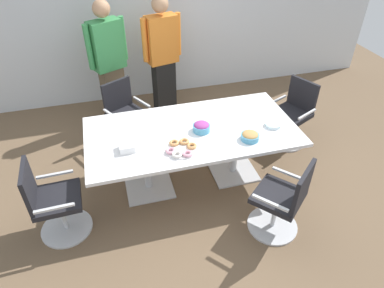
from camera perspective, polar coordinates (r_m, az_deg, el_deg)
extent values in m
cube|color=brown|center=(4.38, 0.00, -5.80)|extent=(10.00, 10.00, 0.01)
cube|color=silver|center=(5.78, -6.79, 21.03)|extent=(8.00, 0.10, 2.80)
cube|color=white|center=(3.92, 0.00, 2.10)|extent=(2.40, 1.20, 0.04)
cube|color=silver|center=(4.30, -7.14, -6.91)|extent=(0.56, 0.56, 0.02)
cylinder|color=silver|center=(4.06, -7.52, -3.28)|extent=(0.09, 0.09, 0.69)
cube|color=silver|center=(4.51, 6.77, -4.33)|extent=(0.56, 0.56, 0.02)
cylinder|color=silver|center=(4.28, 7.11, -0.75)|extent=(0.09, 0.09, 0.69)
cylinder|color=silver|center=(4.06, -20.07, -12.97)|extent=(0.56, 0.56, 0.02)
cylinder|color=silver|center=(3.90, -20.73, -10.92)|extent=(0.05, 0.05, 0.41)
cube|color=black|center=(3.74, -21.51, -8.51)|extent=(0.47, 0.47, 0.06)
cube|color=black|center=(3.62, -25.61, -6.33)|extent=(0.05, 0.44, 0.42)
cube|color=silver|center=(3.85, -21.89, -4.72)|extent=(0.37, 0.04, 0.02)
cube|color=silver|center=(3.48, -21.96, -9.90)|extent=(0.37, 0.04, 0.02)
cylinder|color=silver|center=(3.94, 13.18, -13.02)|extent=(0.76, 0.76, 0.02)
cylinder|color=silver|center=(3.79, 13.64, -10.92)|extent=(0.05, 0.05, 0.41)
cube|color=black|center=(3.62, 14.17, -8.44)|extent=(0.65, 0.65, 0.06)
cube|color=black|center=(3.42, 18.00, -6.89)|extent=(0.36, 0.31, 0.42)
cube|color=silver|center=(3.37, 12.87, -9.54)|extent=(0.26, 0.30, 0.02)
cube|color=silver|center=(3.72, 15.88, -4.83)|extent=(0.26, 0.30, 0.02)
cylinder|color=silver|center=(5.17, 15.22, 0.58)|extent=(0.72, 0.72, 0.02)
cylinder|color=silver|center=(5.05, 15.61, 2.55)|extent=(0.05, 0.05, 0.41)
cube|color=black|center=(4.92, 16.05, 4.78)|extent=(0.61, 0.61, 0.06)
cube|color=black|center=(4.97, 17.96, 7.91)|extent=(0.22, 0.41, 0.42)
cube|color=silver|center=(4.76, 18.63, 4.73)|extent=(0.35, 0.18, 0.02)
cube|color=silver|center=(4.98, 14.04, 7.14)|extent=(0.35, 0.18, 0.02)
cylinder|color=silver|center=(5.03, -10.03, 0.35)|extent=(0.73, 0.73, 0.02)
cylinder|color=silver|center=(4.91, -10.29, 2.36)|extent=(0.05, 0.05, 0.41)
cube|color=black|center=(4.78, -10.60, 4.65)|extent=(0.62, 0.62, 0.06)
cube|color=black|center=(4.82, -12.37, 8.00)|extent=(0.40, 0.24, 0.42)
cube|color=silver|center=(4.84, -8.39, 6.96)|extent=(0.20, 0.34, 0.02)
cube|color=silver|center=(4.62, -13.23, 4.73)|extent=(0.20, 0.34, 0.02)
cube|color=brown|center=(5.40, -12.79, 8.01)|extent=(0.37, 0.32, 0.87)
cube|color=#388C4C|center=(5.08, -14.01, 15.67)|extent=(0.49, 0.39, 0.69)
sphere|color=tan|center=(4.93, -14.90, 20.96)|extent=(0.23, 0.23, 0.23)
cylinder|color=#388C4C|center=(5.18, -11.42, 16.87)|extent=(0.11, 0.11, 0.62)
cylinder|color=#388C4C|center=(4.96, -16.80, 15.13)|extent=(0.11, 0.11, 0.62)
cube|color=black|center=(5.48, -4.61, 9.32)|extent=(0.36, 0.27, 0.86)
cube|color=orange|center=(5.17, -5.05, 16.93)|extent=(0.48, 0.32, 0.68)
sphere|color=tan|center=(5.02, -5.37, 22.18)|extent=(0.23, 0.23, 0.23)
cylinder|color=orange|center=(5.26, -2.33, 17.81)|extent=(0.10, 0.10, 0.62)
cylinder|color=orange|center=(5.06, -7.90, 16.70)|extent=(0.10, 0.10, 0.62)
cylinder|color=#4C9EC6|center=(3.87, 1.58, 2.67)|extent=(0.20, 0.20, 0.08)
ellipsoid|color=#9E3D8E|center=(3.85, 1.59, 3.16)|extent=(0.17, 0.17, 0.07)
cylinder|color=#4C9EC6|center=(3.79, 9.62, 1.16)|extent=(0.20, 0.20, 0.07)
ellipsoid|color=tan|center=(3.78, 9.67, 1.56)|extent=(0.18, 0.18, 0.06)
cylinder|color=white|center=(3.61, -1.83, -0.93)|extent=(0.33, 0.33, 0.01)
torus|color=tan|center=(3.62, -0.04, -0.32)|extent=(0.11, 0.11, 0.03)
torus|color=tan|center=(3.68, -1.30, 0.42)|extent=(0.11, 0.11, 0.03)
torus|color=tan|center=(3.67, -3.00, 0.19)|extent=(0.11, 0.11, 0.03)
torus|color=pink|center=(3.56, -3.58, -1.14)|extent=(0.11, 0.11, 0.03)
torus|color=white|center=(3.51, -2.51, -1.77)|extent=(0.11, 0.11, 0.03)
torus|color=pink|center=(3.52, -0.77, -1.62)|extent=(0.11, 0.11, 0.03)
cylinder|color=white|center=(4.08, 13.28, 2.95)|extent=(0.18, 0.18, 0.01)
cylinder|color=silver|center=(4.08, 13.29, 3.02)|extent=(0.18, 0.18, 0.01)
cylinder|color=white|center=(4.07, 13.30, 3.09)|extent=(0.18, 0.18, 0.01)
cylinder|color=silver|center=(4.07, 13.32, 3.16)|extent=(0.18, 0.18, 0.01)
cylinder|color=white|center=(4.07, 13.33, 3.23)|extent=(0.18, 0.18, 0.01)
cylinder|color=silver|center=(4.06, 13.34, 3.30)|extent=(0.18, 0.18, 0.01)
cube|color=white|center=(3.65, -10.78, -0.50)|extent=(0.16, 0.16, 0.08)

